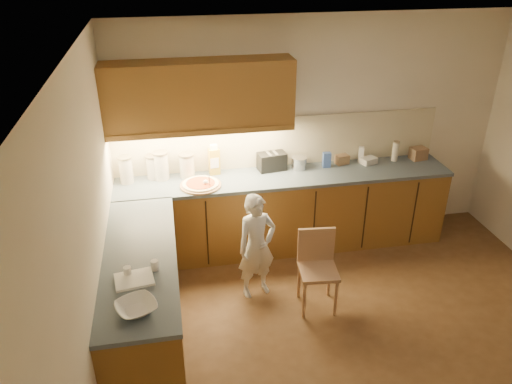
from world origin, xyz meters
TOP-DOWN VIEW (x-y plane):
  - room at (0.00, 0.00)m, footprint 4.54×4.50m
  - l_counter at (-0.92, 1.25)m, footprint 3.77×2.62m
  - backsplash at (-0.38, 1.99)m, footprint 3.75×0.02m
  - upper_cabinets at (-1.27, 1.82)m, footprint 1.95×0.36m
  - pizza_on_board at (-1.33, 1.60)m, footprint 0.44×0.44m
  - child at (-0.85, 0.88)m, footprint 0.47×0.37m
  - wooden_chair at (-0.30, 0.61)m, footprint 0.40×0.40m
  - mixing_bowl at (-1.95, -0.32)m, footprint 0.37×0.37m
  - canister_a at (-2.10, 1.83)m, footprint 0.15×0.15m
  - canister_b at (-1.81, 1.89)m, footprint 0.15×0.15m
  - canister_c at (-1.73, 1.86)m, footprint 0.17×0.17m
  - canister_d at (-1.45, 1.86)m, footprint 0.17×0.17m
  - oil_jug at (-1.15, 1.88)m, footprint 0.13×0.10m
  - toaster at (-0.49, 1.87)m, footprint 0.34×0.22m
  - steel_pot at (-0.18, 1.84)m, footprint 0.18×0.18m
  - blue_box at (0.14, 1.83)m, footprint 0.09×0.07m
  - card_box_a at (0.35, 1.88)m, footprint 0.17×0.14m
  - white_bottle at (0.59, 1.90)m, footprint 0.08×0.08m
  - flat_pack at (0.66, 1.83)m, footprint 0.21×0.18m
  - tall_jar at (0.99, 1.85)m, footprint 0.08×0.08m
  - card_box_b at (1.29, 1.85)m, footprint 0.20×0.17m
  - dough_cloth at (-1.98, 0.05)m, footprint 0.32×0.27m
  - spice_jar_a at (-2.03, 0.13)m, footprint 0.07×0.07m
  - spice_jar_b at (-1.82, 0.17)m, footprint 0.08×0.08m

SIDE VIEW (x-z plane):
  - l_counter at x=-0.92m, z-range 0.00..0.92m
  - wooden_chair at x=-0.30m, z-range 0.06..0.87m
  - child at x=-0.85m, z-range 0.00..1.12m
  - dough_cloth at x=-1.98m, z-range 0.92..0.94m
  - pizza_on_board at x=-1.33m, z-range 0.85..1.03m
  - mixing_bowl at x=-1.95m, z-range 0.92..0.99m
  - flat_pack at x=0.66m, z-range 0.92..0.99m
  - spice_jar_a at x=-2.03m, z-range 0.92..1.00m
  - spice_jar_b at x=-1.82m, z-range 0.92..1.00m
  - card_box_a at x=0.35m, z-range 0.92..1.03m
  - steel_pot at x=-0.18m, z-range 0.92..1.06m
  - card_box_b at x=1.29m, z-range 0.92..1.06m
  - blue_box at x=0.14m, z-range 0.92..1.10m
  - white_bottle at x=0.59m, z-range 0.92..1.10m
  - toaster at x=-0.49m, z-range 0.92..1.12m
  - tall_jar at x=0.99m, z-range 0.92..1.16m
  - canister_b at x=-1.81m, z-range 0.92..1.19m
  - canister_d at x=-1.45m, z-range 0.92..1.20m
  - canister_a at x=-2.10m, z-range 0.92..1.22m
  - canister_c at x=-1.73m, z-range 0.92..1.24m
  - oil_jug at x=-1.15m, z-range 0.91..1.26m
  - backsplash at x=-0.38m, z-range 0.92..1.50m
  - room at x=0.00m, z-range 0.37..2.99m
  - upper_cabinets at x=-1.27m, z-range 1.48..2.21m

